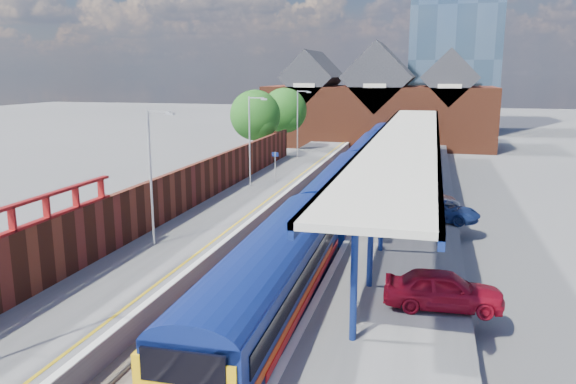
{
  "coord_description": "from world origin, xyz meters",
  "views": [
    {
      "loc": [
        7.24,
        -19.39,
        9.77
      ],
      "look_at": [
        -1.16,
        13.24,
        2.6
      ],
      "focal_mm": 35.0,
      "sensor_mm": 36.0,
      "label": 1
    }
  ],
  "objects_px": {
    "platform_sign": "(275,162)",
    "parked_car_dark": "(416,193)",
    "lamp_post_b": "(153,169)",
    "lamp_post_d": "(299,119)",
    "train": "(357,170)",
    "lamp_post_c": "(251,136)",
    "parked_car_blue": "(442,211)",
    "parked_car_red": "(443,289)",
    "parked_car_silver": "(424,201)",
    "relay_cabinet": "(273,375)"
  },
  "relations": [
    {
      "from": "parked_car_blue",
      "to": "platform_sign",
      "type": "bearing_deg",
      "value": 72.65
    },
    {
      "from": "platform_sign",
      "to": "train",
      "type": "bearing_deg",
      "value": 10.16
    },
    {
      "from": "lamp_post_d",
      "to": "parked_car_blue",
      "type": "height_order",
      "value": "lamp_post_d"
    },
    {
      "from": "parked_car_red",
      "to": "platform_sign",
      "type": "bearing_deg",
      "value": 26.78
    },
    {
      "from": "train",
      "to": "lamp_post_d",
      "type": "relative_size",
      "value": 9.42
    },
    {
      "from": "platform_sign",
      "to": "parked_car_red",
      "type": "xyz_separation_m",
      "value": [
        12.96,
        -22.6,
        -0.93
      ]
    },
    {
      "from": "lamp_post_c",
      "to": "parked_car_silver",
      "type": "bearing_deg",
      "value": -21.19
    },
    {
      "from": "lamp_post_b",
      "to": "lamp_post_c",
      "type": "relative_size",
      "value": 1.0
    },
    {
      "from": "platform_sign",
      "to": "parked_car_dark",
      "type": "relative_size",
      "value": 0.57
    },
    {
      "from": "lamp_post_d",
      "to": "parked_car_blue",
      "type": "relative_size",
      "value": 1.58
    },
    {
      "from": "lamp_post_d",
      "to": "lamp_post_c",
      "type": "bearing_deg",
      "value": -90.0
    },
    {
      "from": "lamp_post_d",
      "to": "parked_car_dark",
      "type": "distance_m",
      "value": 22.72
    },
    {
      "from": "lamp_post_c",
      "to": "lamp_post_d",
      "type": "height_order",
      "value": "same"
    },
    {
      "from": "lamp_post_b",
      "to": "lamp_post_d",
      "type": "xyz_separation_m",
      "value": [
        0.0,
        32.0,
        0.0
      ]
    },
    {
      "from": "parked_car_silver",
      "to": "lamp_post_c",
      "type": "bearing_deg",
      "value": 55.62
    },
    {
      "from": "lamp_post_c",
      "to": "parked_car_blue",
      "type": "height_order",
      "value": "lamp_post_c"
    },
    {
      "from": "train",
      "to": "lamp_post_b",
      "type": "height_order",
      "value": "lamp_post_b"
    },
    {
      "from": "parked_car_blue",
      "to": "relay_cabinet",
      "type": "height_order",
      "value": "parked_car_blue"
    },
    {
      "from": "parked_car_silver",
      "to": "parked_car_dark",
      "type": "relative_size",
      "value": 1.0
    },
    {
      "from": "parked_car_silver",
      "to": "lamp_post_b",
      "type": "bearing_deg",
      "value": 115.93
    },
    {
      "from": "parked_car_silver",
      "to": "parked_car_dark",
      "type": "bearing_deg",
      "value": -1.5
    },
    {
      "from": "platform_sign",
      "to": "parked_car_red",
      "type": "relative_size",
      "value": 0.56
    },
    {
      "from": "parked_car_dark",
      "to": "platform_sign",
      "type": "bearing_deg",
      "value": 92.32
    },
    {
      "from": "lamp_post_c",
      "to": "lamp_post_d",
      "type": "relative_size",
      "value": 1.0
    },
    {
      "from": "lamp_post_b",
      "to": "platform_sign",
      "type": "xyz_separation_m",
      "value": [
        1.36,
        18.0,
        -2.3
      ]
    },
    {
      "from": "parked_car_red",
      "to": "parked_car_blue",
      "type": "xyz_separation_m",
      "value": [
        0.13,
        13.4,
        -0.14
      ]
    },
    {
      "from": "lamp_post_b",
      "to": "lamp_post_d",
      "type": "height_order",
      "value": "same"
    },
    {
      "from": "lamp_post_c",
      "to": "parked_car_blue",
      "type": "bearing_deg",
      "value": -26.47
    },
    {
      "from": "train",
      "to": "parked_car_red",
      "type": "bearing_deg",
      "value": -74.78
    },
    {
      "from": "lamp_post_d",
      "to": "parked_car_red",
      "type": "bearing_deg",
      "value": -68.63
    },
    {
      "from": "lamp_post_b",
      "to": "parked_car_silver",
      "type": "xyz_separation_m",
      "value": [
        13.32,
        10.84,
        -3.27
      ]
    },
    {
      "from": "lamp_post_c",
      "to": "parked_car_red",
      "type": "height_order",
      "value": "lamp_post_c"
    },
    {
      "from": "parked_car_silver",
      "to": "relay_cabinet",
      "type": "height_order",
      "value": "parked_car_silver"
    },
    {
      "from": "parked_car_blue",
      "to": "parked_car_red",
      "type": "bearing_deg",
      "value": -162.8
    },
    {
      "from": "parked_car_silver",
      "to": "parked_car_blue",
      "type": "bearing_deg",
      "value": -164.18
    },
    {
      "from": "train",
      "to": "parked_car_dark",
      "type": "height_order",
      "value": "train"
    },
    {
      "from": "lamp_post_c",
      "to": "parked_car_blue",
      "type": "xyz_separation_m",
      "value": [
        14.45,
        -7.19,
        -3.38
      ]
    },
    {
      "from": "train",
      "to": "platform_sign",
      "type": "distance_m",
      "value": 6.62
    },
    {
      "from": "parked_car_dark",
      "to": "relay_cabinet",
      "type": "relative_size",
      "value": 4.39
    },
    {
      "from": "lamp_post_c",
      "to": "platform_sign",
      "type": "relative_size",
      "value": 2.8
    },
    {
      "from": "platform_sign",
      "to": "parked_car_dark",
      "type": "distance_m",
      "value": 12.3
    },
    {
      "from": "platform_sign",
      "to": "parked_car_blue",
      "type": "bearing_deg",
      "value": -35.09
    },
    {
      "from": "train",
      "to": "lamp_post_c",
      "type": "xyz_separation_m",
      "value": [
        -7.86,
        -3.16,
        2.87
      ]
    },
    {
      "from": "lamp_post_d",
      "to": "parked_car_silver",
      "type": "height_order",
      "value": "lamp_post_d"
    },
    {
      "from": "train",
      "to": "relay_cabinet",
      "type": "height_order",
      "value": "train"
    },
    {
      "from": "lamp_post_d",
      "to": "parked_car_silver",
      "type": "relative_size",
      "value": 1.6
    },
    {
      "from": "train",
      "to": "parked_car_blue",
      "type": "height_order",
      "value": "train"
    },
    {
      "from": "train",
      "to": "parked_car_red",
      "type": "xyz_separation_m",
      "value": [
        6.46,
        -23.76,
        -0.37
      ]
    },
    {
      "from": "lamp_post_d",
      "to": "platform_sign",
      "type": "xyz_separation_m",
      "value": [
        1.36,
        -14.0,
        -2.3
      ]
    },
    {
      "from": "parked_car_blue",
      "to": "relay_cabinet",
      "type": "xyz_separation_m",
      "value": [
        -5.28,
        -18.85,
        -1.11
      ]
    }
  ]
}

